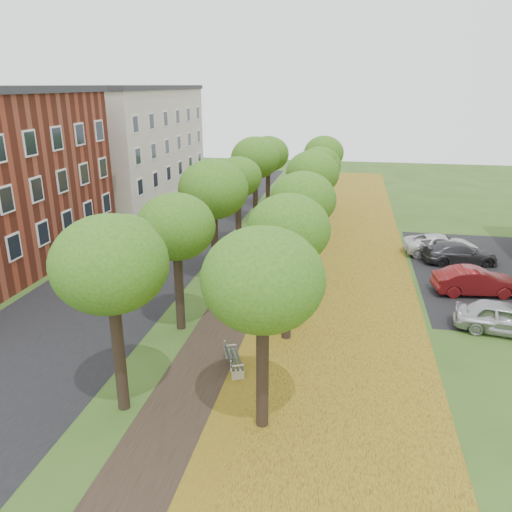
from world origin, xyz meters
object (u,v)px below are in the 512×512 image
at_px(car_grey, 460,253).
at_px(car_white, 442,245).
at_px(bench, 233,359).
at_px(car_silver, 504,318).
at_px(car_red, 476,281).

xyz_separation_m(car_grey, car_white, (-0.85, 1.48, 0.01)).
height_order(bench, car_grey, car_grey).
relative_size(car_silver, car_white, 0.89).
distance_m(car_silver, car_red, 4.35).
bearing_deg(car_grey, car_red, 169.60).
bearing_deg(car_grey, car_white, 20.88).
bearing_deg(car_red, car_grey, -8.95).
height_order(car_red, car_white, car_red).
xyz_separation_m(bench, car_red, (10.83, 9.51, 0.29)).
height_order(car_grey, car_white, car_white).
distance_m(car_red, car_grey, 4.89).
relative_size(car_red, car_white, 0.92).
bearing_deg(car_silver, car_red, 13.25).
relative_size(car_red, car_grey, 0.97).
height_order(car_silver, car_white, car_silver).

